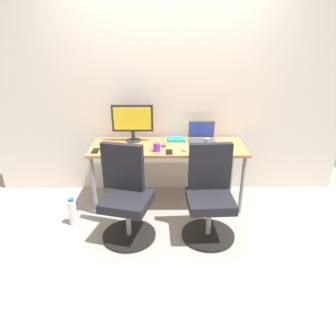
{
  "coord_description": "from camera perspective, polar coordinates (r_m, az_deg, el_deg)",
  "views": [
    {
      "loc": [
        -0.03,
        -3.18,
        1.86
      ],
      "look_at": [
        0.0,
        -0.05,
        0.48
      ],
      "focal_mm": 31.46,
      "sensor_mm": 36.0,
      "label": 1
    }
  ],
  "objects": [
    {
      "name": "notebook",
      "position": [
        3.55,
        1.65,
        5.56
      ],
      "size": [
        0.21,
        0.15,
        0.03
      ],
      "primitive_type": "cube",
      "color": "teal",
      "rests_on": "desk"
    },
    {
      "name": "phone_near_laptop",
      "position": [
        3.17,
        0.23,
        3.13
      ],
      "size": [
        0.07,
        0.14,
        0.01
      ],
      "primitive_type": "cube",
      "color": "black",
      "rests_on": "desk"
    },
    {
      "name": "keyboard_by_monitor",
      "position": [
        3.18,
        -8.0,
        3.05
      ],
      "size": [
        0.34,
        0.12,
        0.02
      ],
      "primitive_type": "cube",
      "color": "#B7B7B7",
      "rests_on": "desk"
    },
    {
      "name": "water_bottle_on_floor",
      "position": [
        3.36,
        -17.98,
        -8.11
      ],
      "size": [
        0.09,
        0.09,
        0.31
      ],
      "color": "white",
      "rests_on": "ground"
    },
    {
      "name": "office_chair_right",
      "position": [
        2.95,
        8.04,
        -5.56
      ],
      "size": [
        0.54,
        0.54,
        0.94
      ],
      "color": "black",
      "rests_on": "ground"
    },
    {
      "name": "pen_cup",
      "position": [
        3.33,
        7.52,
        4.85
      ],
      "size": [
        0.07,
        0.07,
        0.1
      ],
      "primitive_type": "cylinder",
      "color": "slate",
      "rests_on": "desk"
    },
    {
      "name": "desktop_monitor",
      "position": [
        3.48,
        -6.89,
        9.12
      ],
      "size": [
        0.48,
        0.18,
        0.43
      ],
      "color": "#262626",
      "rests_on": "desk"
    },
    {
      "name": "back_wall",
      "position": [
        3.61,
        -0.07,
        14.94
      ],
      "size": [
        4.4,
        0.04,
        2.6
      ],
      "primitive_type": "cube",
      "color": "silver",
      "rests_on": "ground"
    },
    {
      "name": "open_laptop",
      "position": [
        3.54,
        6.6,
        6.1
      ],
      "size": [
        0.31,
        0.26,
        0.23
      ],
      "color": "#4C4C51",
      "rests_on": "desk"
    },
    {
      "name": "mouse_by_monitor",
      "position": [
        3.35,
        -0.79,
        4.52
      ],
      "size": [
        0.06,
        0.1,
        0.03
      ],
      "primitive_type": "ellipsoid",
      "color": "#515156",
      "rests_on": "desk"
    },
    {
      "name": "keyboard_by_laptop",
      "position": [
        3.18,
        7.9,
        3.07
      ],
      "size": [
        0.34,
        0.12,
        0.02
      ],
      "primitive_type": "cube",
      "color": "silver",
      "rests_on": "desk"
    },
    {
      "name": "coffee_mug",
      "position": [
        3.19,
        -2.17,
        4.06
      ],
      "size": [
        0.08,
        0.08,
        0.09
      ],
      "primitive_type": "cylinder",
      "color": "purple",
      "rests_on": "desk"
    },
    {
      "name": "mouse_by_laptop",
      "position": [
        3.23,
        3.21,
        3.73
      ],
      "size": [
        0.06,
        0.1,
        0.03
      ],
      "primitive_type": "ellipsoid",
      "color": "silver",
      "rests_on": "desk"
    },
    {
      "name": "office_chair_left",
      "position": [
        2.94,
        -8.11,
        -5.65
      ],
      "size": [
        0.54,
        0.54,
        0.94
      ],
      "color": "black",
      "rests_on": "ground"
    },
    {
      "name": "ground_plane",
      "position": [
        3.68,
        -0.01,
        -6.49
      ],
      "size": [
        5.28,
        5.28,
        0.0
      ],
      "primitive_type": "plane",
      "color": "gray"
    },
    {
      "name": "desk",
      "position": [
        3.39,
        -0.01,
        3.27
      ],
      "size": [
        1.75,
        0.63,
        0.73
      ],
      "color": "#B77542",
      "rests_on": "ground"
    },
    {
      "name": "phone_near_monitor",
      "position": [
        3.3,
        -13.89,
        3.26
      ],
      "size": [
        0.07,
        0.14,
        0.01
      ],
      "primitive_type": "cube",
      "color": "black",
      "rests_on": "desk"
    }
  ]
}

